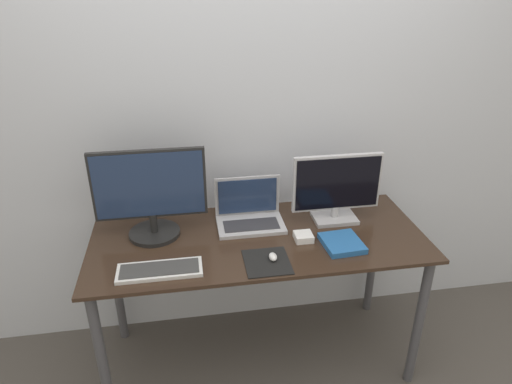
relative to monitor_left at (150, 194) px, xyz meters
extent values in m
cube|color=silver|center=(0.49, 0.30, 0.27)|extent=(7.00, 0.05, 2.50)
cube|color=#332319|center=(0.49, -0.10, -0.23)|extent=(1.58, 0.67, 0.02)
cylinder|color=#47474C|center=(-0.25, -0.38, -0.61)|extent=(0.05, 0.05, 0.75)
cylinder|color=#47474C|center=(1.23, -0.38, -0.61)|extent=(0.05, 0.05, 0.75)
cylinder|color=#47474C|center=(-0.25, 0.18, -0.61)|extent=(0.05, 0.05, 0.75)
cylinder|color=#47474C|center=(1.23, 0.18, -0.61)|extent=(0.05, 0.05, 0.75)
cylinder|color=black|center=(0.00, 0.00, -0.21)|extent=(0.24, 0.24, 0.02)
cylinder|color=black|center=(0.00, 0.00, -0.15)|extent=(0.04, 0.04, 0.09)
cube|color=black|center=(0.00, 0.00, 0.05)|extent=(0.52, 0.02, 0.33)
cube|color=#1E2D4C|center=(0.00, -0.01, 0.05)|extent=(0.49, 0.01, 0.31)
cube|color=#B2B2B7|center=(0.90, 0.00, -0.21)|extent=(0.22, 0.15, 0.02)
cylinder|color=#B2B2B7|center=(0.90, 0.00, -0.17)|extent=(0.04, 0.04, 0.06)
cube|color=#B2B2B7|center=(0.90, 0.00, -0.01)|extent=(0.44, 0.02, 0.29)
cube|color=black|center=(0.90, -0.01, -0.01)|extent=(0.42, 0.01, 0.26)
cube|color=#ADADB2|center=(0.47, 0.00, -0.21)|extent=(0.33, 0.21, 0.02)
cube|color=#2D2D33|center=(0.47, -0.02, -0.20)|extent=(0.27, 0.11, 0.00)
cube|color=#ADADB2|center=(0.47, 0.11, -0.10)|extent=(0.33, 0.01, 0.20)
cube|color=#1E2D4C|center=(0.47, 0.10, -0.10)|extent=(0.30, 0.00, 0.18)
cube|color=silver|center=(0.03, -0.31, -0.21)|extent=(0.36, 0.14, 0.02)
cube|color=#383838|center=(0.03, -0.31, -0.20)|extent=(0.33, 0.11, 0.00)
cube|color=black|center=(0.49, -0.32, -0.21)|extent=(0.20, 0.21, 0.00)
ellipsoid|color=silver|center=(0.52, -0.31, -0.20)|extent=(0.04, 0.06, 0.03)
cube|color=#235B9E|center=(0.85, -0.24, -0.20)|extent=(0.18, 0.20, 0.03)
cube|color=white|center=(0.85, -0.24, -0.20)|extent=(0.18, 0.20, 0.02)
cube|color=white|center=(0.69, -0.16, -0.20)|extent=(0.08, 0.08, 0.03)
camera|label=1|loc=(0.17, -1.94, 0.93)|focal=32.00mm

